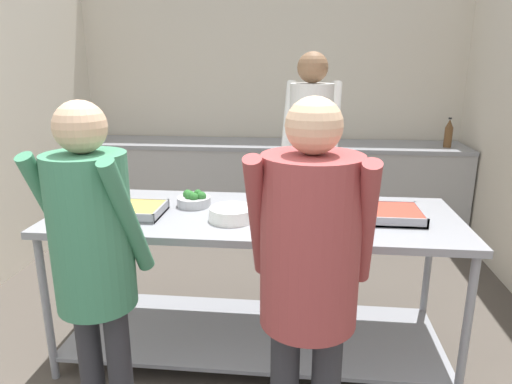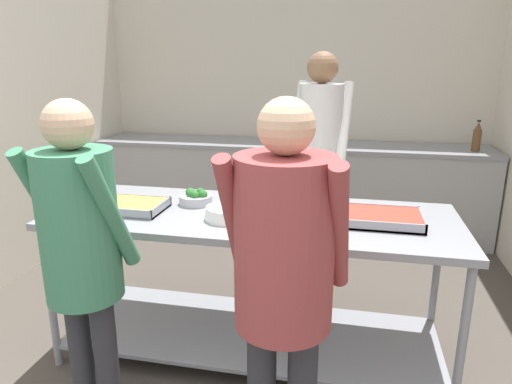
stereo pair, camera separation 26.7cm
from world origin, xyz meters
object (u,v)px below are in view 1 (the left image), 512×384
at_px(water_bottle, 448,134).
at_px(cook_behind_counter, 310,149).
at_px(sauce_pan, 298,210).
at_px(guest_serving_right, 309,261).
at_px(serving_tray_roast, 126,210).
at_px(guest_serving_left, 93,247).
at_px(broccoli_bowl, 194,200).
at_px(plate_stack, 231,214).
at_px(serving_tray_vegetables, 381,214).

bearing_deg(water_bottle, cook_behind_counter, -134.04).
relative_size(sauce_pan, cook_behind_counter, 0.22).
xyz_separation_m(sauce_pan, guest_serving_right, (0.05, -0.78, 0.05)).
relative_size(serving_tray_roast, sauce_pan, 1.04).
height_order(serving_tray_roast, guest_serving_left, guest_serving_left).
bearing_deg(serving_tray_roast, guest_serving_right, -35.58).
height_order(sauce_pan, guest_serving_right, guest_serving_right).
distance_m(broccoli_bowl, guest_serving_right, 1.16).
distance_m(guest_serving_left, water_bottle, 3.70).
distance_m(plate_stack, guest_serving_right, 0.82).
bearing_deg(guest_serving_left, serving_tray_vegetables, 30.35).
bearing_deg(cook_behind_counter, serving_tray_vegetables, -62.29).
bearing_deg(serving_tray_roast, sauce_pan, 2.42).
distance_m(broccoli_bowl, serving_tray_vegetables, 1.09).
bearing_deg(guest_serving_right, cook_behind_counter, 89.54).
relative_size(plate_stack, sauce_pan, 0.64).
relative_size(plate_stack, guest_serving_left, 0.16).
relative_size(serving_tray_vegetables, guest_serving_left, 0.28).
relative_size(broccoli_bowl, guest_serving_left, 0.13).
height_order(cook_behind_counter, water_bottle, cook_behind_counter).
bearing_deg(broccoli_bowl, serving_tray_roast, -150.02).
xyz_separation_m(broccoli_bowl, guest_serving_left, (-0.22, -0.87, 0.05)).
xyz_separation_m(serving_tray_roast, water_bottle, (2.40, 2.24, 0.14)).
bearing_deg(serving_tray_roast, water_bottle, 43.04).
distance_m(serving_tray_roast, broccoli_bowl, 0.40).
height_order(serving_tray_vegetables, cook_behind_counter, cook_behind_counter).
relative_size(plate_stack, serving_tray_vegetables, 0.58).
bearing_deg(water_bottle, serving_tray_roast, -136.96).
bearing_deg(plate_stack, cook_behind_counter, 63.48).
relative_size(serving_tray_vegetables, guest_serving_right, 0.27).
distance_m(guest_serving_left, guest_serving_right, 0.91).
bearing_deg(broccoli_bowl, serving_tray_vegetables, -5.71).
xyz_separation_m(serving_tray_roast, cook_behind_counter, (1.04, 0.83, 0.22)).
distance_m(serving_tray_roast, guest_serving_right, 1.26).
bearing_deg(guest_serving_left, serving_tray_roast, 100.31).
bearing_deg(cook_behind_counter, plate_stack, -116.52).
bearing_deg(water_bottle, broccoli_bowl, -135.19).
bearing_deg(plate_stack, serving_tray_vegetables, 8.38).
distance_m(sauce_pan, serving_tray_vegetables, 0.46).
xyz_separation_m(sauce_pan, cook_behind_counter, (0.07, 0.79, 0.19)).
bearing_deg(broccoli_bowl, water_bottle, 44.81).
bearing_deg(serving_tray_roast, cook_behind_counter, 38.74).
relative_size(serving_tray_roast, broccoli_bowl, 2.08).
bearing_deg(cook_behind_counter, serving_tray_roast, -141.26).
relative_size(broccoli_bowl, plate_stack, 0.78).
bearing_deg(broccoli_bowl, guest_serving_left, -104.26).
height_order(broccoli_bowl, cook_behind_counter, cook_behind_counter).
relative_size(serving_tray_roast, serving_tray_vegetables, 0.94).
bearing_deg(cook_behind_counter, water_bottle, 45.96).
bearing_deg(guest_serving_left, plate_stack, 53.02).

